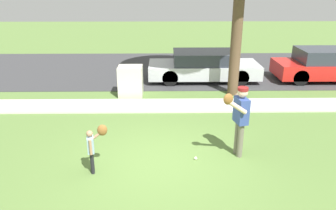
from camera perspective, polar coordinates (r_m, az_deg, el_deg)
The scene contains 9 objects.
ground_plane at distance 11.00m, azimuth -1.23°, elevation -0.43°, with size 48.00×48.00×0.00m, color #567538.
sidewalk_strip at distance 11.08m, azimuth -1.23°, elevation -0.10°, with size 36.00×1.20×0.06m, color beige.
road_surface at distance 15.85m, azimuth -1.12°, elevation 6.39°, with size 36.00×6.80×0.02m, color #38383A.
person_adult at distance 7.82m, azimuth 12.41°, elevation -1.60°, with size 0.68×0.75×1.74m.
person_child at distance 7.34m, azimuth -12.81°, elevation -6.59°, with size 0.45×0.48×1.07m.
baseball at distance 7.94m, azimuth 4.86°, elevation -9.26°, with size 0.07×0.07×0.07m, color white.
utility_cabinet at distance 12.06m, azimuth -6.56°, elevation 4.17°, with size 0.87×0.73×1.11m, color beige.
parked_sedan_silver at distance 13.93m, azimuth 6.22°, elevation 6.79°, with size 4.60×1.80×1.23m.
parked_hatchback_red at distance 15.34m, azimuth 25.53°, elevation 6.32°, with size 4.00×1.75×1.33m.
Camera 1 is at (0.09, -6.73, 4.04)m, focal length 34.89 mm.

